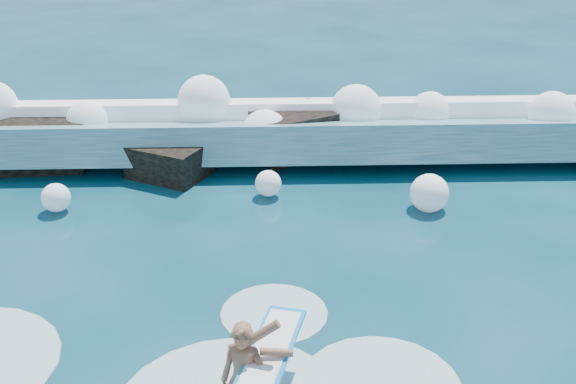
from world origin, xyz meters
name	(u,v)px	position (x,y,z in m)	size (l,w,h in m)	color
ground	(192,322)	(0.00, 0.00, 0.00)	(200.00, 200.00, 0.00)	#07303B
breaking_wave	(233,134)	(0.37, 6.69, 0.51)	(17.05, 2.70, 1.47)	teal
rock_cluster	(156,146)	(-1.34, 6.31, 0.38)	(7.88, 3.11, 1.21)	black
surfer_with_board	(249,377)	(0.90, -2.00, 0.60)	(1.16, 2.84, 1.62)	brown
wave_spray	(229,119)	(0.31, 6.58, 0.93)	(15.66, 4.33, 1.86)	white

